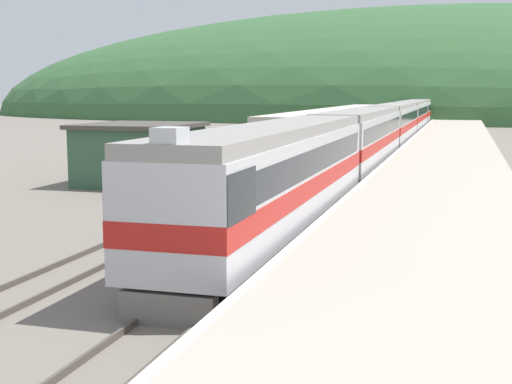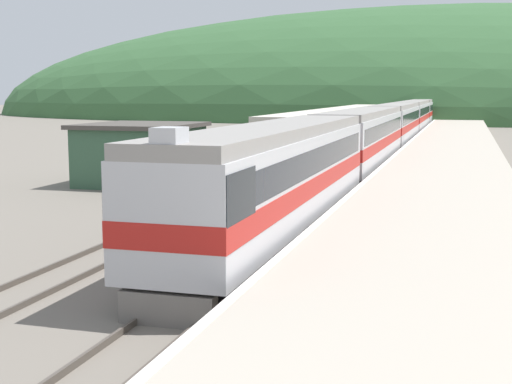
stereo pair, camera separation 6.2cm
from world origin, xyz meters
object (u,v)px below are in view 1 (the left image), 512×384
at_px(express_train_lead_car, 276,178).
at_px(carriage_fifth, 422,111).
at_px(siding_train, 334,129).
at_px(carriage_second, 362,139).
at_px(carriage_fourth, 411,116).
at_px(carriage_third, 394,124).

height_order(express_train_lead_car, carriage_fifth, express_train_lead_car).
bearing_deg(siding_train, carriage_second, -74.07).
distance_m(express_train_lead_car, carriage_fourth, 67.81).
xyz_separation_m(carriage_second, carriage_third, (0.00, 22.78, 0.00)).
xyz_separation_m(carriage_fourth, carriage_fifth, (0.00, 22.78, 0.00)).
bearing_deg(carriage_fifth, carriage_second, -90.00).
distance_m(carriage_second, siding_train, 17.10).
distance_m(carriage_second, carriage_fifth, 68.35).
bearing_deg(carriage_third, carriage_second, -90.00).
relative_size(carriage_third, carriage_fifth, 1.00).
distance_m(carriage_fourth, carriage_fifth, 22.78).
bearing_deg(carriage_fifth, carriage_third, -90.00).
bearing_deg(carriage_fourth, carriage_fifth, 90.00).
distance_m(carriage_third, siding_train, 7.90).
relative_size(carriage_third, carriage_fourth, 1.00).
relative_size(carriage_fourth, siding_train, 0.50).
height_order(express_train_lead_car, carriage_second, express_train_lead_car).
bearing_deg(carriage_fourth, express_train_lead_car, -90.00).
xyz_separation_m(carriage_fourth, siding_train, (-4.69, -29.13, -0.30)).
distance_m(carriage_second, carriage_third, 22.78).
bearing_deg(carriage_fifth, carriage_fourth, -90.00).
bearing_deg(carriage_second, express_train_lead_car, -90.00).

